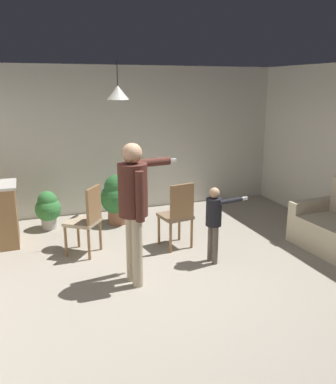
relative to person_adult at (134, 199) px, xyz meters
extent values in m
plane|color=#9E9384|center=(0.50, -0.20, -1.07)|extent=(7.68, 7.68, 0.00)
cube|color=silver|center=(0.50, 3.00, 0.28)|extent=(6.40, 0.10, 2.70)
cube|color=beige|center=(3.01, 0.48, -0.76)|extent=(0.86, 0.22, 0.63)
cylinder|color=olive|center=(3.33, 0.49, -1.04)|extent=(0.05, 0.05, 0.06)
cylinder|color=olive|center=(2.68, 0.46, -1.04)|extent=(0.05, 0.05, 0.06)
cylinder|color=tan|center=(-0.03, 0.09, -0.64)|extent=(0.13, 0.13, 0.87)
cylinder|color=tan|center=(0.00, -0.09, -0.64)|extent=(0.13, 0.13, 0.87)
cylinder|color=#4C261E|center=(-0.01, 0.00, 0.11)|extent=(0.35, 0.35, 0.62)
sphere|color=tan|center=(-0.01, 0.00, 0.54)|extent=(0.24, 0.24, 0.24)
cylinder|color=#4C261E|center=(0.25, 0.24, 0.37)|extent=(0.59, 0.18, 0.10)
cube|color=white|center=(0.56, 0.28, 0.37)|extent=(0.13, 0.05, 0.04)
cylinder|color=#4C261E|center=(0.01, -0.20, 0.08)|extent=(0.10, 0.10, 0.58)
cylinder|color=#60564C|center=(1.13, 0.26, -0.80)|extent=(0.08, 0.08, 0.53)
cylinder|color=#60564C|center=(1.15, 0.15, -0.80)|extent=(0.08, 0.08, 0.53)
cylinder|color=black|center=(1.14, 0.20, -0.35)|extent=(0.21, 0.21, 0.38)
sphere|color=tan|center=(1.14, 0.20, -0.09)|extent=(0.14, 0.14, 0.14)
cylinder|color=black|center=(1.12, 0.32, -0.37)|extent=(0.06, 0.06, 0.36)
cylinder|color=black|center=(1.33, 0.11, -0.19)|extent=(0.36, 0.12, 0.06)
cube|color=white|center=(1.54, 0.15, -0.19)|extent=(0.13, 0.06, 0.04)
cylinder|color=olive|center=(-0.44, 0.85, -0.85)|extent=(0.04, 0.04, 0.45)
cylinder|color=olive|center=(-0.23, 1.14, -0.85)|extent=(0.04, 0.04, 0.45)
cylinder|color=olive|center=(-0.73, 1.06, -0.85)|extent=(0.04, 0.04, 0.45)
cylinder|color=olive|center=(-0.52, 1.35, -0.85)|extent=(0.04, 0.04, 0.45)
cube|color=tan|center=(-0.48, 1.10, -0.60)|extent=(0.59, 0.59, 0.05)
cube|color=olive|center=(-0.32, 0.99, -0.32)|extent=(0.25, 0.33, 0.50)
cylinder|color=olive|center=(0.71, 0.70, -0.85)|extent=(0.04, 0.04, 0.45)
cylinder|color=olive|center=(1.06, 0.76, -0.85)|extent=(0.04, 0.04, 0.45)
cylinder|color=olive|center=(0.65, 1.05, -0.85)|extent=(0.04, 0.04, 0.45)
cylinder|color=olive|center=(1.00, 1.11, -0.85)|extent=(0.04, 0.04, 0.45)
cube|color=#7F664C|center=(0.86, 0.91, -0.60)|extent=(0.48, 0.48, 0.05)
cube|color=olive|center=(0.89, 0.72, -0.32)|extent=(0.38, 0.10, 0.50)
cylinder|color=brown|center=(0.26, 2.20, -0.94)|extent=(0.33, 0.33, 0.26)
sphere|color=#2D6B33|center=(0.26, 2.20, -0.61)|extent=(0.57, 0.57, 0.57)
sphere|color=#2D6B33|center=(0.26, 2.20, -0.41)|extent=(0.43, 0.43, 0.43)
cylinder|color=#B7B2AD|center=(-0.88, 2.33, -0.97)|extent=(0.25, 0.25, 0.20)
sphere|color=#387F3D|center=(-0.88, 2.33, -0.73)|extent=(0.43, 0.43, 0.43)
sphere|color=#387F3D|center=(-0.88, 2.33, -0.58)|extent=(0.32, 0.32, 0.32)
cone|color=silver|center=(0.16, 1.39, 1.18)|extent=(0.32, 0.32, 0.20)
cylinder|color=black|center=(0.16, 1.39, 1.45)|extent=(0.01, 0.01, 0.36)
camera|label=1|loc=(-1.13, -4.32, 1.29)|focal=37.21mm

